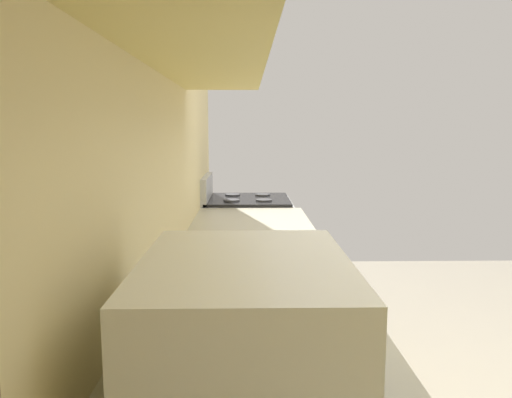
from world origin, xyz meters
The scene contains 4 objects.
wall_back centered at (0.00, 1.63, 1.42)m, with size 4.15×0.12×2.84m, color beige.
oven_range centered at (1.62, 1.27, 0.46)m, with size 0.62×0.62×1.07m.
microwave centered at (-0.87, 1.27, 1.02)m, with size 0.52×0.40×0.26m.
bowl centered at (-0.38, 1.13, 0.92)m, with size 0.15×0.15×0.05m.
Camera 1 is at (-1.77, 1.27, 1.39)m, focal length 34.10 mm.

